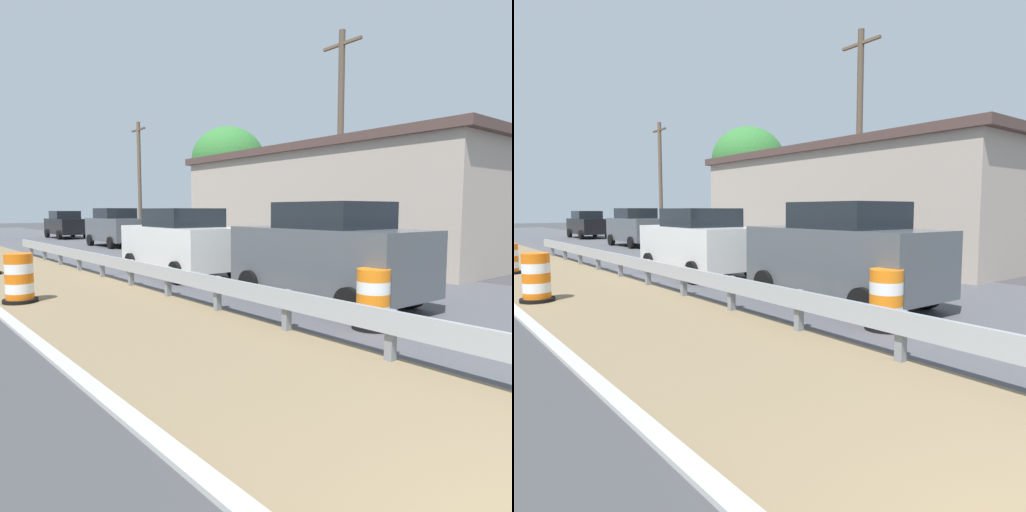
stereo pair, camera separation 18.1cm
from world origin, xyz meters
The scene contains 10 objects.
traffic_barrel_nearest centered at (3.41, 4.64, 0.47)m, with size 0.71×0.71×1.03m.
traffic_barrel_close centered at (-0.71, 10.97, 0.49)m, with size 0.72×0.72×1.08m.
car_lead_near_lane centered at (4.48, 6.67, 1.10)m, with size 2.20×4.61×2.20m.
car_trailing_near_lane centered at (7.66, 34.69, 0.99)m, with size 2.09×4.48×1.97m.
car_lead_far_lane centered at (4.23, 12.46, 1.04)m, with size 2.26×4.69×2.08m.
car_mid_far_lane centered at (7.40, 24.98, 1.07)m, with size 2.18×4.40×2.13m.
roadside_shop_near centered at (13.05, 12.87, 2.27)m, with size 8.25×14.26×4.52m.
utility_pole_near centered at (10.85, 11.78, 4.52)m, with size 0.24×1.80×8.71m.
utility_pole_mid centered at (10.54, 28.49, 4.01)m, with size 0.24×1.80×7.72m.
tree_roadside centered at (12.57, 21.39, 4.80)m, with size 4.12×4.12×6.68m.
Camera 2 is at (-2.96, -0.24, 2.03)m, focal length 32.64 mm.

